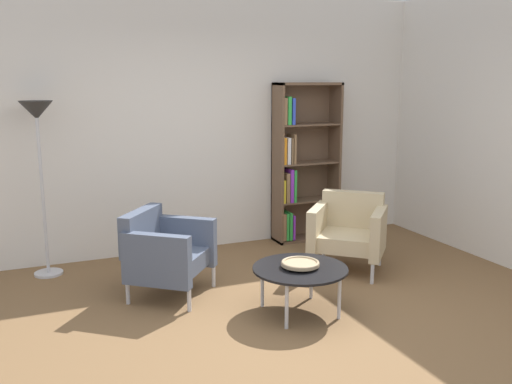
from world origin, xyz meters
The scene contains 9 objects.
ground_plane centered at (0.00, 0.00, 0.00)m, with size 8.32×8.32×0.00m, color brown.
plaster_back_panel centered at (0.00, 2.46, 1.45)m, with size 6.40×0.12×2.90m, color silver.
plaster_right_partition centered at (2.86, 0.60, 1.45)m, with size 0.12×5.20×2.90m, color silver.
bookshelf_tall centered at (1.27, 2.25, 0.92)m, with size 0.80×0.30×1.90m.
coffee_table_low centered at (0.27, 0.27, 0.37)m, with size 0.80×0.80×0.40m.
decorative_bowl centered at (0.27, 0.27, 0.43)m, with size 0.32×0.32×0.05m.
armchair_near_window centered at (-0.67, 1.12, 0.41)m, with size 0.94×0.95×0.78m.
armchair_corner_red centered at (1.24, 1.07, 0.41)m, with size 0.95×0.95×0.78m.
floor_lamp_torchiere centered at (-1.64, 2.10, 1.45)m, with size 0.32×0.32×1.74m.
Camera 1 is at (-1.81, -3.69, 1.95)m, focal length 39.39 mm.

